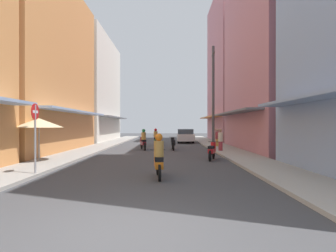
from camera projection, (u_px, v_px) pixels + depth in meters
ground_plane at (159, 150)px, 21.28m from camera, size 89.40×89.40×0.00m
sidewalk_left at (91, 149)px, 21.29m from camera, size 2.19×48.64×0.12m
sidewalk_right at (226, 149)px, 21.27m from camera, size 2.19×48.64×0.12m
building_left_mid at (29, 66)px, 20.09m from camera, size 7.05×12.81×12.01m
building_left_far at (86, 90)px, 34.18m from camera, size 7.05×13.43×12.10m
building_right_mid at (281, 51)px, 21.23m from camera, size 7.05×11.98×14.84m
building_right_far at (240, 69)px, 33.39m from camera, size 7.05×11.27×16.87m
motorbike_green at (156, 138)px, 25.53m from camera, size 0.55×1.81×1.58m
motorbike_maroon at (144, 140)px, 21.62m from camera, size 0.69×1.76×1.58m
motorbike_orange at (159, 158)px, 10.03m from camera, size 0.55×1.81×1.58m
motorbike_red at (213, 151)px, 15.31m from camera, size 0.73×1.75×0.96m
motorbike_black at (174, 143)px, 21.38m from camera, size 0.55×1.81×0.96m
parked_car at (186, 136)px, 30.41m from camera, size 1.84×4.13×1.45m
pedestrian_foreground at (218, 138)px, 23.74m from camera, size 0.34×0.34×1.56m
pedestrian_crossing at (214, 135)px, 28.17m from camera, size 0.44×0.44×1.64m
pedestrian_far at (221, 141)px, 19.62m from camera, size 0.34×0.34×1.62m
vendor_umbrella at (40, 123)px, 13.89m from camera, size 2.29×2.29×2.20m
utility_pole at (214, 97)px, 21.73m from camera, size 0.20×1.20×7.88m
street_sign_no_entry at (36, 129)px, 10.34m from camera, size 0.07×0.60×2.65m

